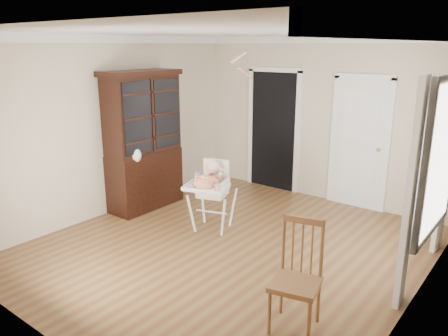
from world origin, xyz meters
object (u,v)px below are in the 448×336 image
Objects in this scene: high_chair at (212,187)px; china_cabinet at (144,141)px; cake at (204,182)px; sippy_cup at (197,177)px; dining_chair at (297,279)px.

china_cabinet is at bearing 159.25° from high_chair.
cake is (0.06, -0.24, 0.15)m from high_chair.
sippy_cup is at bearing 155.84° from cake.
sippy_cup is 1.35m from china_cabinet.
high_chair is 0.29m from cake.
sippy_cup is (-0.21, 0.09, 0.01)m from cake.
china_cabinet is at bearing 168.94° from cake.
high_chair is at bearing 104.22° from cake.
sippy_cup is at bearing -153.21° from high_chair.
dining_chair is at bearing -27.50° from cake.
dining_chair is at bearing -20.81° from china_cabinet.
cake is 0.29× the size of dining_chair.
high_chair is 0.98× the size of dining_chair.
dining_chair reaches higher than cake.
high_chair is 2.41m from dining_chair.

